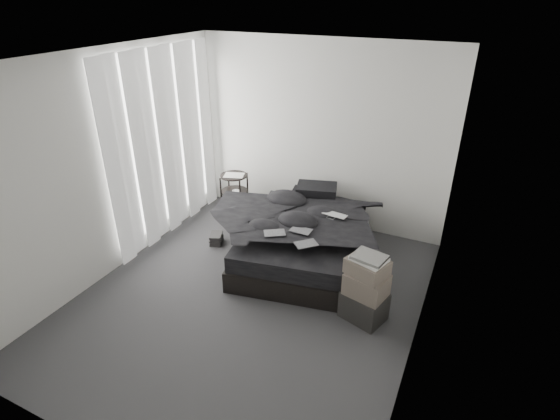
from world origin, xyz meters
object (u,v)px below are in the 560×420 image
at_px(laptop, 333,211).
at_px(side_stand, 235,198).
at_px(box_lower, 364,305).
at_px(bed, 303,249).

height_order(laptop, side_stand, side_stand).
xyz_separation_m(laptop, box_lower, (0.69, -0.89, -0.54)).
height_order(laptop, box_lower, laptop).
relative_size(laptop, side_stand, 0.43).
bearing_deg(bed, box_lower, -47.77).
relative_size(bed, laptop, 6.24).
distance_m(bed, side_stand, 1.44).
relative_size(laptop, box_lower, 0.72).
xyz_separation_m(bed, box_lower, (1.03, -0.79, 0.03)).
bearing_deg(bed, laptop, 7.50).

